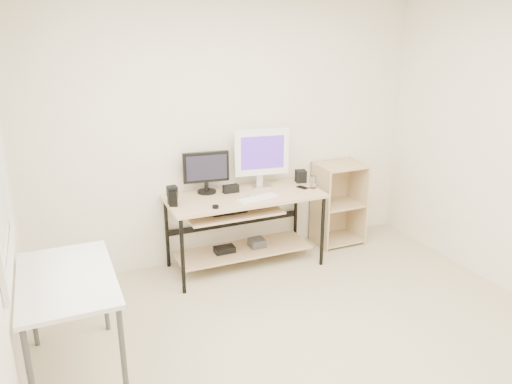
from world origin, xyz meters
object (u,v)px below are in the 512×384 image
object	(u,v)px
desk	(242,216)
white_imac	(262,154)
audio_controller	(174,199)
side_table	(67,288)
black_monitor	(206,170)
shelf_unit	(337,203)

from	to	relation	value
desk	white_imac	size ratio (longest dim) A/B	2.56
desk	audio_controller	xyz separation A→B (m)	(-0.68, -0.05, 0.28)
desk	audio_controller	distance (m)	0.74
side_table	white_imac	size ratio (longest dim) A/B	1.71
black_monitor	white_imac	size ratio (longest dim) A/B	0.76
side_table	white_imac	xyz separation A→B (m)	(1.93, 1.23, 0.42)
shelf_unit	side_table	bearing A→B (deg)	-156.67
shelf_unit	white_imac	xyz separation A→B (m)	(-0.90, 0.01, 0.64)
desk	shelf_unit	bearing A→B (deg)	7.77
side_table	black_monitor	size ratio (longest dim) A/B	2.24
side_table	white_imac	world-z (taller)	white_imac
desk	shelf_unit	world-z (taller)	shelf_unit
side_table	shelf_unit	xyz separation A→B (m)	(2.83, 1.22, -0.22)
side_table	white_imac	bearing A→B (deg)	32.52
shelf_unit	audio_controller	size ratio (longest dim) A/B	6.20
white_imac	audio_controller	distance (m)	1.02
side_table	audio_controller	xyz separation A→B (m)	(0.98, 1.01, 0.15)
white_imac	audio_controller	world-z (taller)	white_imac
white_imac	desk	bearing A→B (deg)	-140.51
side_table	shelf_unit	bearing A→B (deg)	23.33
white_imac	audio_controller	size ratio (longest dim) A/B	4.04
desk	side_table	size ratio (longest dim) A/B	1.50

